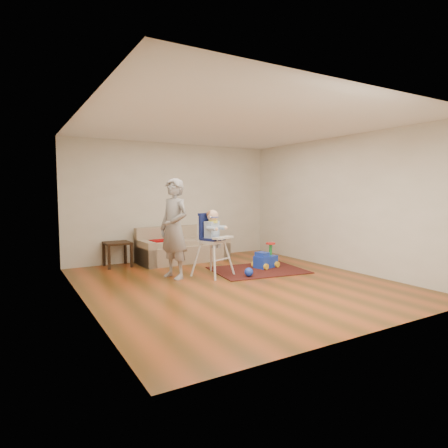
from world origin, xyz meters
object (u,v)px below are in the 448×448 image
ride_on_toy (266,255)px  sofa (183,244)px  toy_ball (249,272)px  adult (174,229)px  side_table (118,254)px  high_chair (213,244)px

ride_on_toy → sofa: bearing=114.2°
toy_ball → adult: (-1.21, 0.65, 0.82)m
side_table → adult: adult is taller
side_table → sofa: bearing=-6.4°
sofa → side_table: 1.47m
side_table → high_chair: (1.33, -1.78, 0.34)m
sofa → adult: (-0.82, -1.42, 0.52)m
side_table → toy_ball: bearing=-50.4°
adult → sofa: bearing=133.0°
ride_on_toy → high_chair: (-1.29, -0.06, 0.34)m
side_table → toy_ball: side_table is taller
ride_on_toy → high_chair: size_ratio=0.40×
sofa → high_chair: size_ratio=1.65×
side_table → ride_on_toy: same height
ride_on_toy → toy_ball: (-0.77, -0.52, -0.17)m
sofa → side_table: size_ratio=3.97×
sofa → side_table: bearing=170.4°
adult → high_chair: bearing=57.8°
sofa → adult: adult is taller
ride_on_toy → toy_ball: bearing=-158.9°
sofa → high_chair: bearing=-97.6°
sofa → ride_on_toy: (1.17, -1.55, -0.12)m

